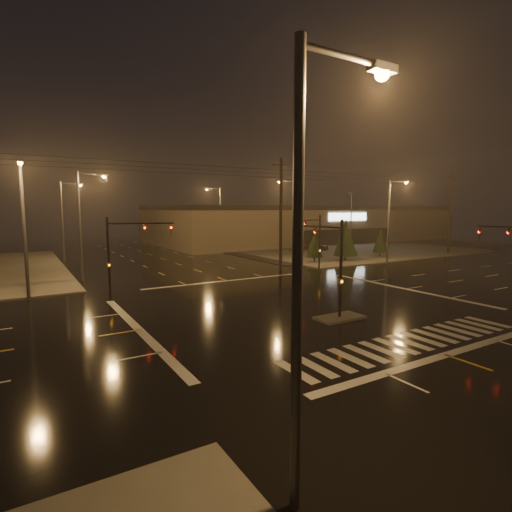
# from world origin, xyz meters

# --- Properties ---
(ground) EXTENTS (140.00, 140.00, 0.00)m
(ground) POSITION_xyz_m (0.00, 0.00, 0.00)
(ground) COLOR black
(ground) RESTS_ON ground
(sidewalk_ne) EXTENTS (36.00, 36.00, 0.12)m
(sidewalk_ne) POSITION_xyz_m (30.00, 30.00, 0.06)
(sidewalk_ne) COLOR #4A4742
(sidewalk_ne) RESTS_ON ground
(median_island) EXTENTS (3.00, 1.60, 0.15)m
(median_island) POSITION_xyz_m (0.00, -4.00, 0.07)
(median_island) COLOR #4A4742
(median_island) RESTS_ON ground
(crosswalk) EXTENTS (15.00, 2.60, 0.01)m
(crosswalk) POSITION_xyz_m (0.00, -9.00, 0.01)
(crosswalk) COLOR beige
(crosswalk) RESTS_ON ground
(stop_bar_near) EXTENTS (16.00, 0.50, 0.01)m
(stop_bar_near) POSITION_xyz_m (0.00, -11.00, 0.01)
(stop_bar_near) COLOR beige
(stop_bar_near) RESTS_ON ground
(stop_bar_far) EXTENTS (16.00, 0.50, 0.01)m
(stop_bar_far) POSITION_xyz_m (0.00, 11.00, 0.01)
(stop_bar_far) COLOR beige
(stop_bar_far) RESTS_ON ground
(parking_lot) EXTENTS (50.00, 24.00, 0.08)m
(parking_lot) POSITION_xyz_m (35.00, 28.00, 0.04)
(parking_lot) COLOR black
(parking_lot) RESTS_ON ground
(retail_building) EXTENTS (60.20, 28.30, 7.20)m
(retail_building) POSITION_xyz_m (35.00, 45.99, 3.84)
(retail_building) COLOR #6E654F
(retail_building) RESTS_ON ground
(signal_mast_median) EXTENTS (0.25, 4.59, 6.00)m
(signal_mast_median) POSITION_xyz_m (0.00, -3.07, 3.75)
(signal_mast_median) COLOR black
(signal_mast_median) RESTS_ON ground
(signal_mast_ne) EXTENTS (4.84, 1.86, 6.00)m
(signal_mast_ne) POSITION_xyz_m (9.50, 10.14, 3.79)
(signal_mast_ne) COLOR black
(signal_mast_ne) RESTS_ON ground
(signal_mast_nw) EXTENTS (4.84, 1.86, 6.00)m
(signal_mast_nw) POSITION_xyz_m (-9.50, 10.14, 3.79)
(signal_mast_nw) COLOR black
(signal_mast_nw) RESTS_ON ground
(streetlight_0) EXTENTS (2.77, 0.32, 10.00)m
(streetlight_0) POSITION_xyz_m (-11.18, -15.00, 5.80)
(streetlight_0) COLOR #38383A
(streetlight_0) RESTS_ON ground
(streetlight_1) EXTENTS (2.77, 0.32, 10.00)m
(streetlight_1) POSITION_xyz_m (-11.18, 18.00, 5.80)
(streetlight_1) COLOR #38383A
(streetlight_1) RESTS_ON ground
(streetlight_2) EXTENTS (2.77, 0.32, 10.00)m
(streetlight_2) POSITION_xyz_m (-11.18, 34.00, 5.80)
(streetlight_2) COLOR #38383A
(streetlight_2) RESTS_ON ground
(streetlight_3) EXTENTS (2.77, 0.32, 10.00)m
(streetlight_3) POSITION_xyz_m (11.18, 16.00, 5.80)
(streetlight_3) COLOR #38383A
(streetlight_3) RESTS_ON ground
(streetlight_4) EXTENTS (2.77, 0.32, 10.00)m
(streetlight_4) POSITION_xyz_m (11.18, 36.00, 5.80)
(streetlight_4) COLOR #38383A
(streetlight_4) RESTS_ON ground
(streetlight_5) EXTENTS (0.32, 2.77, 10.00)m
(streetlight_5) POSITION_xyz_m (-16.00, 11.18, 5.80)
(streetlight_5) COLOR #38383A
(streetlight_5) RESTS_ON ground
(streetlight_6) EXTENTS (0.32, 2.77, 10.00)m
(streetlight_6) POSITION_xyz_m (22.00, 11.18, 5.80)
(streetlight_6) COLOR #38383A
(streetlight_6) RESTS_ON ground
(utility_pole_1) EXTENTS (2.20, 0.32, 12.00)m
(utility_pole_1) POSITION_xyz_m (8.00, 14.00, 6.13)
(utility_pole_1) COLOR black
(utility_pole_1) RESTS_ON ground
(utility_pole_2) EXTENTS (2.20, 0.32, 12.00)m
(utility_pole_2) POSITION_xyz_m (38.00, 14.00, 6.13)
(utility_pole_2) COLOR black
(utility_pole_2) RESTS_ON ground
(conifer_0) EXTENTS (2.03, 2.03, 3.87)m
(conifer_0) POSITION_xyz_m (15.00, 16.79, 2.28)
(conifer_0) COLOR black
(conifer_0) RESTS_ON ground
(conifer_1) EXTENTS (3.01, 3.01, 5.40)m
(conifer_1) POSITION_xyz_m (19.32, 15.90, 3.05)
(conifer_1) COLOR black
(conifer_1) RESTS_ON ground
(conifer_2) EXTENTS (2.00, 2.00, 3.83)m
(conifer_2) POSITION_xyz_m (26.30, 16.47, 2.26)
(conifer_2) COLOR black
(conifer_2) RESTS_ON ground
(car_parked) EXTENTS (4.59, 5.03, 1.66)m
(car_parked) POSITION_xyz_m (23.73, 27.86, 0.83)
(car_parked) COLOR black
(car_parked) RESTS_ON ground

